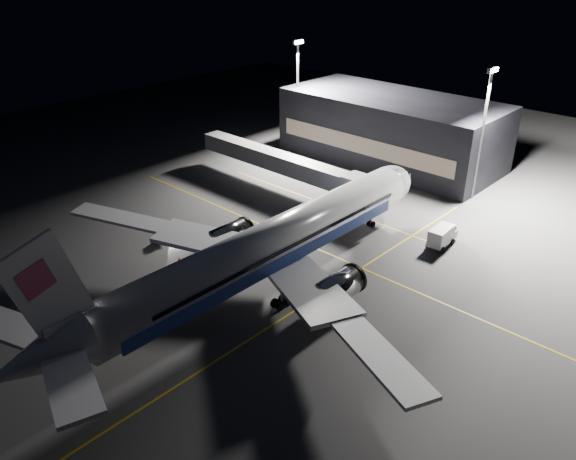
# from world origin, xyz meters

# --- Properties ---
(ground) EXTENTS (200.00, 200.00, 0.00)m
(ground) POSITION_xyz_m (0.00, 0.00, 0.00)
(ground) COLOR #4C4C4F
(ground) RESTS_ON ground
(guide_line_main) EXTENTS (0.25, 80.00, 0.01)m
(guide_line_main) POSITION_xyz_m (10.00, 0.00, 0.01)
(guide_line_main) COLOR gold
(guide_line_main) RESTS_ON ground
(guide_line_cross) EXTENTS (70.00, 0.25, 0.01)m
(guide_line_cross) POSITION_xyz_m (0.00, -6.00, 0.01)
(guide_line_cross) COLOR gold
(guide_line_cross) RESTS_ON ground
(guide_line_side) EXTENTS (0.25, 40.00, 0.01)m
(guide_line_side) POSITION_xyz_m (22.00, 10.00, 0.01)
(guide_line_side) COLOR gold
(guide_line_side) RESTS_ON ground
(airliner) EXTENTS (61.48, 54.22, 16.64)m
(airliner) POSITION_xyz_m (-1.08, 0.00, 5.16)
(airliner) COLOR silver
(airliner) RESTS_ON ground
(terminal) EXTENTS (18.12, 40.00, 12.00)m
(terminal) POSITION_xyz_m (45.98, 14.00, 6.00)
(terminal) COLOR black
(terminal) RESTS_ON ground
(jet_bridge) EXTENTS (3.60, 34.40, 6.30)m
(jet_bridge) POSITION_xyz_m (22.00, 18.06, 4.58)
(jet_bridge) COLOR #B2B2B7
(jet_bridge) RESTS_ON ground
(floodlight_mast_north) EXTENTS (2.40, 0.68, 20.70)m
(floodlight_mast_north) POSITION_xyz_m (40.00, 31.99, 12.37)
(floodlight_mast_north) COLOR #59595E
(floodlight_mast_north) RESTS_ON ground
(floodlight_mast_south) EXTENTS (2.40, 0.67, 20.70)m
(floodlight_mast_south) POSITION_xyz_m (40.00, -6.01, 12.37)
(floodlight_mast_south) COLOR #59595E
(floodlight_mast_south) RESTS_ON ground
(service_truck) EXTENTS (5.54, 2.67, 2.77)m
(service_truck) POSITION_xyz_m (22.46, -10.32, 1.48)
(service_truck) COLOR silver
(service_truck) RESTS_ON ground
(baggage_tug) EXTENTS (2.41, 2.08, 1.55)m
(baggage_tug) POSITION_xyz_m (-2.53, 18.43, 0.72)
(baggage_tug) COLOR black
(baggage_tug) RESTS_ON ground
(safety_cone_a) EXTENTS (0.34, 0.34, 0.52)m
(safety_cone_a) POSITION_xyz_m (2.73, 8.70, 0.26)
(safety_cone_a) COLOR orange
(safety_cone_a) RESTS_ON ground
(safety_cone_b) EXTENTS (0.39, 0.39, 0.58)m
(safety_cone_b) POSITION_xyz_m (-4.57, 12.44, 0.29)
(safety_cone_b) COLOR orange
(safety_cone_b) RESTS_ON ground
(safety_cone_c) EXTENTS (0.34, 0.34, 0.51)m
(safety_cone_c) POSITION_xyz_m (1.09, 10.47, 0.26)
(safety_cone_c) COLOR orange
(safety_cone_c) RESTS_ON ground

